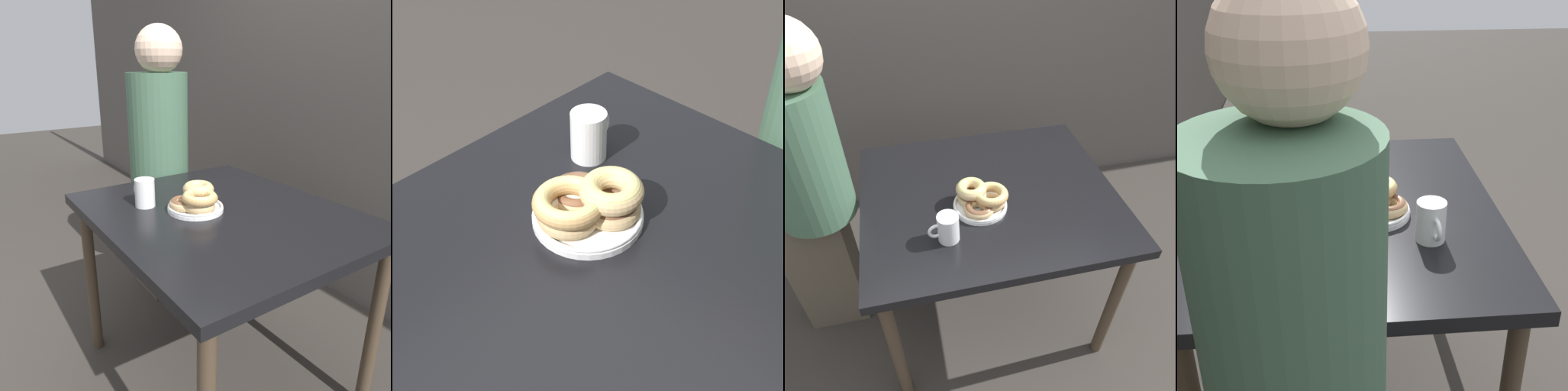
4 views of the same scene
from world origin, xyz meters
The scene contains 5 objects.
ground_plane centered at (0.00, 0.00, 0.00)m, with size 14.00×14.00×0.00m, color #38332D.
dining_table centered at (0.00, 0.12, 0.69)m, with size 1.03×0.88×0.77m.
donut_plate centered at (-0.05, 0.05, 0.82)m, with size 0.23×0.22×0.10m.
coffee_mug centered at (-0.20, -0.09, 0.83)m, with size 0.11×0.08×0.11m.
person_figure centered at (-0.71, 0.24, 0.78)m, with size 0.39×0.31×1.47m.
Camera 1 is at (1.06, -0.69, 1.30)m, focal length 35.00 mm.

